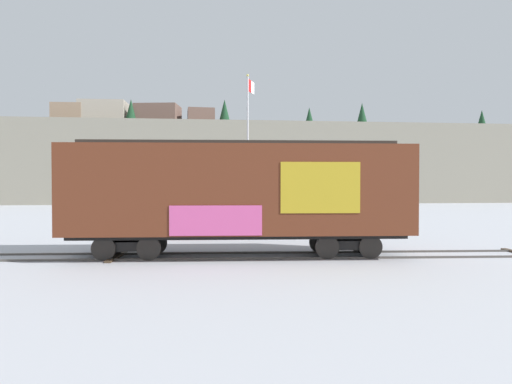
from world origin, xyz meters
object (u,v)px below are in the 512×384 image
flagpole (249,133)px  parked_car_silver (282,221)px  parked_car_red (190,222)px  freight_car (239,191)px

flagpole → parked_car_silver: flagpole is taller
parked_car_silver → parked_car_red: bearing=178.4°
freight_car → flagpole: size_ratio=1.35×
freight_car → parked_car_silver: (2.85, 6.62, -1.77)m
flagpole → parked_car_red: 7.68m
freight_car → flagpole: flagpole is taller
flagpole → freight_car: bearing=-96.9°
freight_car → parked_car_red: bearing=108.8°
freight_car → parked_car_red: freight_car is taller
freight_car → parked_car_silver: 7.43m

